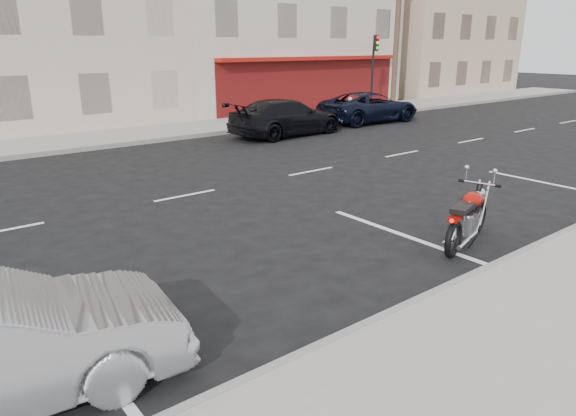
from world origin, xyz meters
The scene contains 9 objects.
ground centered at (0.00, 0.00, 0.00)m, with size 120.00×120.00×0.00m, color black.
curb_near centered at (-5.00, -7.00, 0.08)m, with size 80.00×0.12×0.16m, color gray.
bldg_far_east centered at (26.00, 16.30, 5.50)m, with size 12.00×12.00×11.00m, color tan.
utility_pole centered at (15.50, 8.60, 4.74)m, with size 1.80×0.30×9.00m.
traffic_light centered at (13.50, 8.33, 2.56)m, with size 0.26×0.30×3.80m.
fire_hydrant centered at (12.00, 8.50, 0.53)m, with size 0.20×0.20×0.72m.
motorcycle centered at (1.23, -5.82, 0.49)m, with size 2.07×0.88×1.06m.
suv_far centered at (10.59, 5.80, 0.69)m, with size 2.30×4.99×1.39m, color black.
car_far centered at (5.23, 5.26, 0.72)m, with size 2.02×4.96×1.44m, color black.
Camera 1 is at (-7.40, -10.84, 3.46)m, focal length 32.00 mm.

